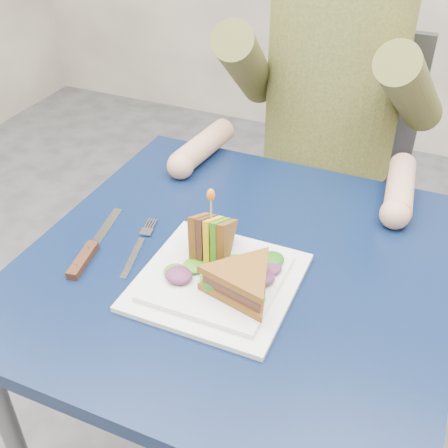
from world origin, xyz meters
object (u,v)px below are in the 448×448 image
at_px(diner, 335,56).
at_px(plate, 218,280).
at_px(sandwich_upright, 212,240).
at_px(knife, 87,253).
at_px(table, 240,293).
at_px(fork, 138,248).
at_px(sandwich_flat, 243,282).
at_px(chair, 330,170).

bearing_deg(diner, plate, -91.00).
relative_size(sandwich_upright, knife, 0.67).
relative_size(table, fork, 4.21).
xyz_separation_m(table, knife, (-0.26, -0.10, 0.09)).
bearing_deg(table, sandwich_flat, -66.24).
bearing_deg(plate, diner, 89.00).
relative_size(plate, sandwich_flat, 1.46).
bearing_deg(knife, plate, 5.82).
bearing_deg(sandwich_flat, fork, 166.91).
distance_m(plate, sandwich_flat, 0.07).
height_order(table, fork, fork).
xyz_separation_m(sandwich_flat, fork, (-0.23, 0.05, -0.04)).
relative_size(table, sandwich_flat, 4.21).
xyz_separation_m(plate, fork, (-0.17, 0.03, -0.01)).
relative_size(table, knife, 3.40).
bearing_deg(table, diner, 90.00).
distance_m(diner, knife, 0.76).
distance_m(diner, fork, 0.69).
bearing_deg(diner, fork, -106.13).
relative_size(table, chair, 0.81).
bearing_deg(sandwich_upright, sandwich_flat, -39.06).
bearing_deg(chair, plate, -90.86).
height_order(sandwich_upright, fork, sandwich_upright).
relative_size(table, plate, 2.88).
height_order(chair, fork, chair).
distance_m(table, sandwich_flat, 0.16).
relative_size(sandwich_flat, sandwich_upright, 1.21).
relative_size(diner, plate, 2.87).
bearing_deg(sandwich_flat, table, 113.76).
height_order(table, diner, diner).
bearing_deg(sandwich_upright, table, 33.54).
xyz_separation_m(diner, fork, (-0.19, -0.64, -0.18)).
bearing_deg(chair, diner, -90.00).
bearing_deg(fork, table, 13.76).
bearing_deg(fork, sandwich_flat, -13.09).
bearing_deg(fork, sandwich_upright, 6.77).
distance_m(sandwich_upright, knife, 0.23).
bearing_deg(fork, chair, 76.18).
bearing_deg(knife, sandwich_flat, 0.03).
bearing_deg(chair, knife, -107.78).
distance_m(diner, sandwich_flat, 0.71).
xyz_separation_m(plate, knife, (-0.25, -0.03, -0.00)).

